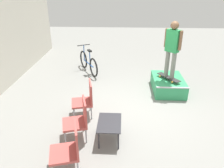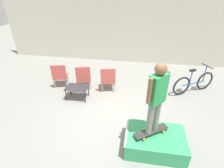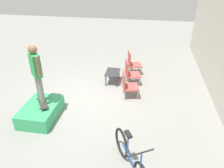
{
  "view_description": "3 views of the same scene",
  "coord_description": "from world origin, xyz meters",
  "px_view_note": "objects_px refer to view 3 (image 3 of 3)",
  "views": [
    {
      "loc": [
        -5.22,
        0.42,
        3.2
      ],
      "look_at": [
        -0.05,
        0.68,
        0.77
      ],
      "focal_mm": 35.0,
      "sensor_mm": 36.0,
      "label": 1
    },
    {
      "loc": [
        0.68,
        -4.08,
        3.5
      ],
      "look_at": [
        -0.06,
        0.43,
        0.83
      ],
      "focal_mm": 28.0,
      "sensor_mm": 36.0,
      "label": 2
    },
    {
      "loc": [
        6.02,
        1.89,
        4.07
      ],
      "look_at": [
        0.1,
        0.89,
        0.71
      ],
      "focal_mm": 35.0,
      "sensor_mm": 36.0,
      "label": 3
    }
  ],
  "objects_px": {
    "person_skater": "(36,70)",
    "patio_chair_left": "(132,62)",
    "skateboard_on_ramp": "(42,101)",
    "bicycle": "(131,159)",
    "patio_chair_center": "(130,72)",
    "skate_ramp_box": "(41,111)",
    "coffee_table": "(113,73)",
    "patio_chair_right": "(128,84)"
  },
  "relations": [
    {
      "from": "patio_chair_center",
      "to": "patio_chair_right",
      "type": "xyz_separation_m",
      "value": [
        0.91,
        -0.0,
        0.0
      ]
    },
    {
      "from": "skate_ramp_box",
      "to": "coffee_table",
      "type": "bearing_deg",
      "value": 145.48
    },
    {
      "from": "patio_chair_center",
      "to": "patio_chair_right",
      "type": "distance_m",
      "value": 0.91
    },
    {
      "from": "skateboard_on_ramp",
      "to": "patio_chair_left",
      "type": "bearing_deg",
      "value": 110.11
    },
    {
      "from": "coffee_table",
      "to": "bicycle",
      "type": "bearing_deg",
      "value": 14.95
    },
    {
      "from": "skate_ramp_box",
      "to": "patio_chair_right",
      "type": "xyz_separation_m",
      "value": [
        -1.58,
        2.4,
        0.28
      ]
    },
    {
      "from": "patio_chair_center",
      "to": "patio_chair_left",
      "type": "bearing_deg",
      "value": -15.38
    },
    {
      "from": "patio_chair_left",
      "to": "patio_chair_center",
      "type": "height_order",
      "value": "same"
    },
    {
      "from": "person_skater",
      "to": "patio_chair_left",
      "type": "distance_m",
      "value": 4.18
    },
    {
      "from": "patio_chair_left",
      "to": "bicycle",
      "type": "bearing_deg",
      "value": 169.62
    },
    {
      "from": "patio_chair_center",
      "to": "bicycle",
      "type": "distance_m",
      "value": 3.99
    },
    {
      "from": "patio_chair_right",
      "to": "bicycle",
      "type": "bearing_deg",
      "value": 174.62
    },
    {
      "from": "skateboard_on_ramp",
      "to": "bicycle",
      "type": "xyz_separation_m",
      "value": [
        1.59,
        2.77,
        -0.13
      ]
    },
    {
      "from": "coffee_table",
      "to": "patio_chair_center",
      "type": "height_order",
      "value": "patio_chair_center"
    },
    {
      "from": "bicycle",
      "to": "skateboard_on_ramp",
      "type": "bearing_deg",
      "value": -149.8
    },
    {
      "from": "patio_chair_right",
      "to": "patio_chair_center",
      "type": "bearing_deg",
      "value": -12.85
    },
    {
      "from": "skateboard_on_ramp",
      "to": "patio_chair_right",
      "type": "relative_size",
      "value": 0.88
    },
    {
      "from": "bicycle",
      "to": "patio_chair_left",
      "type": "bearing_deg",
      "value": 154.76
    },
    {
      "from": "skate_ramp_box",
      "to": "coffee_table",
      "type": "height_order",
      "value": "skate_ramp_box"
    },
    {
      "from": "skate_ramp_box",
      "to": "patio_chair_left",
      "type": "height_order",
      "value": "patio_chair_left"
    },
    {
      "from": "patio_chair_left",
      "to": "coffee_table",
      "type": "bearing_deg",
      "value": 128.06
    },
    {
      "from": "skate_ramp_box",
      "to": "patio_chair_center",
      "type": "relative_size",
      "value": 1.48
    },
    {
      "from": "skate_ramp_box",
      "to": "skateboard_on_ramp",
      "type": "bearing_deg",
      "value": 165.86
    },
    {
      "from": "coffee_table",
      "to": "patio_chair_center",
      "type": "bearing_deg",
      "value": 87.68
    },
    {
      "from": "coffee_table",
      "to": "patio_chair_right",
      "type": "distance_m",
      "value": 1.16
    },
    {
      "from": "skateboard_on_ramp",
      "to": "bicycle",
      "type": "height_order",
      "value": "bicycle"
    },
    {
      "from": "skate_ramp_box",
      "to": "coffee_table",
      "type": "relative_size",
      "value": 1.85
    },
    {
      "from": "skateboard_on_ramp",
      "to": "coffee_table",
      "type": "relative_size",
      "value": 1.1
    },
    {
      "from": "skateboard_on_ramp",
      "to": "patio_chair_center",
      "type": "bearing_deg",
      "value": 100.89
    },
    {
      "from": "coffee_table",
      "to": "bicycle",
      "type": "height_order",
      "value": "bicycle"
    },
    {
      "from": "person_skater",
      "to": "patio_chair_right",
      "type": "relative_size",
      "value": 1.8
    },
    {
      "from": "skateboard_on_ramp",
      "to": "patio_chair_center",
      "type": "height_order",
      "value": "patio_chair_center"
    },
    {
      "from": "patio_chair_center",
      "to": "patio_chair_right",
      "type": "height_order",
      "value": "same"
    },
    {
      "from": "patio_chair_left",
      "to": "patio_chair_right",
      "type": "xyz_separation_m",
      "value": [
        1.83,
        -0.0,
        0.0
      ]
    },
    {
      "from": "skateboard_on_ramp",
      "to": "person_skater",
      "type": "bearing_deg",
      "value": 145.9
    },
    {
      "from": "bicycle",
      "to": "skate_ramp_box",
      "type": "bearing_deg",
      "value": -147.68
    },
    {
      "from": "patio_chair_center",
      "to": "skate_ramp_box",
      "type": "bearing_deg",
      "value": 120.64
    },
    {
      "from": "skateboard_on_ramp",
      "to": "patio_chair_right",
      "type": "bearing_deg",
      "value": 87.49
    },
    {
      "from": "skateboard_on_ramp",
      "to": "patio_chair_right",
      "type": "xyz_separation_m",
      "value": [
        -1.46,
        2.37,
        -0.01
      ]
    },
    {
      "from": "skate_ramp_box",
      "to": "patio_chair_right",
      "type": "bearing_deg",
      "value": 123.28
    },
    {
      "from": "patio_chair_left",
      "to": "person_skater",
      "type": "bearing_deg",
      "value": 129.2
    },
    {
      "from": "person_skater",
      "to": "patio_chair_left",
      "type": "height_order",
      "value": "person_skater"
    }
  ]
}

